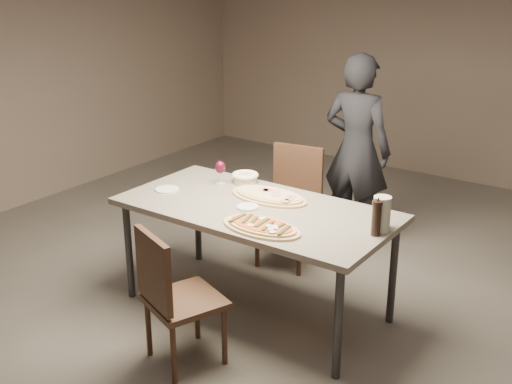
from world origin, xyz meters
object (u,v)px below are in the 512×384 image
Objects in this scene: pepper_mill_left at (386,213)px; diner at (357,150)px; bread_basket at (245,177)px; carafe at (382,214)px; chair_near at (172,292)px; chair_far at (292,198)px; ham_pizza at (269,196)px; zucchini_pizza at (262,226)px; dining_table at (256,215)px.

pepper_mill_left is 0.12× the size of diner.
carafe is (1.17, -0.25, 0.07)m from bread_basket.
chair_near reaches higher than bread_basket.
pepper_mill_left is at bearing 139.56° from chair_far.
pepper_mill_left reaches higher than chair_near.
chair_far is (-1.05, 0.64, -0.33)m from pepper_mill_left.
carafe reaches higher than ham_pizza.
chair_near is at bearing 88.20° from chair_far.
zucchini_pizza is 0.86m from bread_basket.
chair_far is (-0.47, 1.10, -0.26)m from zucchini_pizza.
chair_near is 0.94× the size of chair_far.
pepper_mill_left is 1.34m from chair_near.
bread_basket is 1.20m from carafe.
diner is at bearing -120.03° from chair_far.
ham_pizza is 1.02m from chair_near.
ham_pizza is 0.86m from carafe.
dining_table is 0.20m from ham_pizza.
bread_basket is 1.02× the size of pepper_mill_left.
dining_table is 8.37× the size of carafe.
carafe is (0.85, -0.08, 0.09)m from ham_pizza.
ham_pizza is at bearing -27.48° from bread_basket.
bread_basket is (-0.34, 0.35, 0.10)m from dining_table.
carafe reaches higher than zucchini_pizza.
diner reaches higher than dining_table.
chair_near is 0.54× the size of diner.
diner is (0.02, 1.25, 0.03)m from ham_pizza.
bread_basket is 0.12× the size of diner.
carafe is 0.25× the size of chair_near.
zucchini_pizza is 1.72m from diner.
chair_near reaches higher than zucchini_pizza.
dining_table is 0.50m from bread_basket.
zucchini_pizza is 1.22m from chair_far.
bread_basket is at bearing 133.17° from zucchini_pizza.
chair_near is (-0.02, -0.80, -0.21)m from dining_table.
zucchini_pizza is 2.76× the size of pepper_mill_left.
chair_far is (-0.23, 0.82, -0.19)m from dining_table.
ham_pizza reaches higher than dining_table.
chair_far is (0.11, 0.47, -0.28)m from bread_basket.
ham_pizza is at bearing 179.59° from pepper_mill_left.
carafe is 0.24× the size of chair_far.
carafe is at bearing 136.78° from chair_far.
diner is at bearing 80.28° from ham_pizza.
chair_near is (-0.00, -0.98, -0.29)m from ham_pizza.
chair_near reaches higher than ham_pizza.
chair_near is at bearing -130.92° from pepper_mill_left.
diner is (0.00, 1.43, 0.10)m from dining_table.
ham_pizza is 0.72m from chair_far.
chair_far is (-1.06, 0.72, -0.35)m from carafe.
zucchini_pizza is at bearing -141.98° from pepper_mill_left.
dining_table is 9.56× the size of pepper_mill_left.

